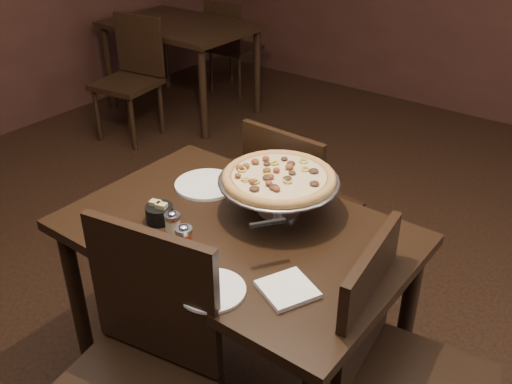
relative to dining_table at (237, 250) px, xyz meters
The scene contains 16 objects.
room 0.74m from the dining_table, 145.76° to the left, with size 6.04×7.04×2.84m.
dining_table is the anchor object (origin of this frame).
background_table 3.10m from the dining_table, 137.60° to the left, with size 1.21×0.81×0.76m.
pizza_stand 0.31m from the dining_table, 69.99° to the left, with size 0.45×0.45×0.18m.
parmesan_shaker 0.27m from the dining_table, 130.55° to the right, with size 0.06×0.06×0.10m.
pepper_flake_shaker 0.27m from the dining_table, 103.50° to the right, with size 0.06×0.06×0.10m.
packet_caddy 0.32m from the dining_table, 151.96° to the right, with size 0.10×0.10×0.08m.
napkin_stack 0.40m from the dining_table, 27.54° to the right, with size 0.15×0.15×0.02m, color white.
plate_left 0.35m from the dining_table, 150.38° to the left, with size 0.26×0.26×0.01m, color white.
plate_near 0.37m from the dining_table, 63.26° to the right, with size 0.21×0.21×0.01m, color white.
serving_spatula 0.33m from the dining_table, 24.47° to the right, with size 0.15×0.15×0.02m.
chair_far 0.67m from the dining_table, 103.47° to the left, with size 0.44×0.44×0.92m.
chair_near 0.57m from the dining_table, 86.10° to the right, with size 0.54×0.54×0.99m.
chair_side 0.68m from the dining_table, ahead, with size 0.49×0.49×0.94m.
bg_chair_far 3.51m from the dining_table, 129.83° to the left, with size 0.42×0.42×0.85m.
bg_chair_near 2.68m from the dining_table, 146.42° to the left, with size 0.49×0.49×0.92m.
Camera 1 is at (1.18, -1.31, 1.90)m, focal length 40.00 mm.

